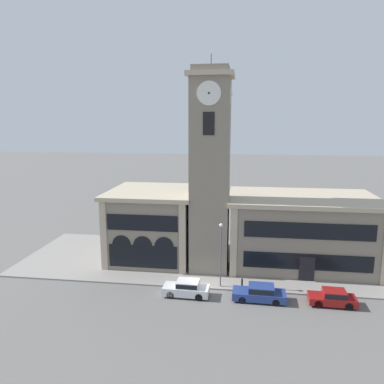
{
  "coord_description": "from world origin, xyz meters",
  "views": [
    {
      "loc": [
        3.39,
        -33.5,
        15.96
      ],
      "look_at": [
        -1.63,
        3.1,
        8.94
      ],
      "focal_mm": 35.0,
      "sensor_mm": 36.0,
      "label": 1
    }
  ],
  "objects_px": {
    "parked_car_far": "(333,297)",
    "bollard": "(242,284)",
    "parked_car_near": "(187,288)",
    "parked_car_mid": "(260,293)",
    "street_lamp": "(221,246)"
  },
  "relations": [
    {
      "from": "street_lamp",
      "to": "bollard",
      "type": "bearing_deg",
      "value": -7.23
    },
    {
      "from": "parked_car_far",
      "to": "bollard",
      "type": "xyz_separation_m",
      "value": [
        -7.93,
        1.89,
        -0.06
      ]
    },
    {
      "from": "parked_car_far",
      "to": "street_lamp",
      "type": "distance_m",
      "value": 10.84
    },
    {
      "from": "parked_car_mid",
      "to": "street_lamp",
      "type": "bearing_deg",
      "value": -28.78
    },
    {
      "from": "parked_car_mid",
      "to": "parked_car_far",
      "type": "bearing_deg",
      "value": -178.42
    },
    {
      "from": "parked_car_near",
      "to": "parked_car_mid",
      "type": "height_order",
      "value": "parked_car_near"
    },
    {
      "from": "parked_car_far",
      "to": "bollard",
      "type": "distance_m",
      "value": 8.15
    },
    {
      "from": "bollard",
      "to": "parked_car_near",
      "type": "bearing_deg",
      "value": -159.51
    },
    {
      "from": "street_lamp",
      "to": "bollard",
      "type": "height_order",
      "value": "street_lamp"
    },
    {
      "from": "parked_car_near",
      "to": "street_lamp",
      "type": "distance_m",
      "value": 5.06
    },
    {
      "from": "parked_car_near",
      "to": "parked_car_mid",
      "type": "relative_size",
      "value": 0.9
    },
    {
      "from": "parked_car_far",
      "to": "parked_car_near",
      "type": "bearing_deg",
      "value": 1.58
    },
    {
      "from": "parked_car_near",
      "to": "parked_car_far",
      "type": "xyz_separation_m",
      "value": [
        13.0,
        -0.0,
        -0.05
      ]
    },
    {
      "from": "parked_car_far",
      "to": "bollard",
      "type": "relative_size",
      "value": 3.86
    },
    {
      "from": "parked_car_near",
      "to": "street_lamp",
      "type": "xyz_separation_m",
      "value": [
        2.98,
        2.16,
        3.47
      ]
    }
  ]
}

